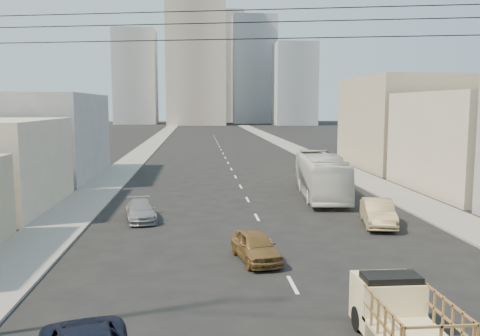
{
  "coord_description": "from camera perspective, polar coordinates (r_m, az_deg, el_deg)",
  "views": [
    {
      "loc": [
        -3.64,
        -10.83,
        6.97
      ],
      "look_at": [
        -1.32,
        16.93,
        3.5
      ],
      "focal_mm": 38.0,
      "sensor_mm": 36.0,
      "label": 1
    }
  ],
  "objects": [
    {
      "name": "sidewalk_left",
      "position": [
        81.52,
        -10.48,
        2.12
      ],
      "size": [
        3.5,
        180.0,
        0.12
      ],
      "primitive_type": "cube",
      "color": "slate",
      "rests_on": "ground"
    },
    {
      "name": "sidewalk_right",
      "position": [
        82.57,
        5.98,
        2.27
      ],
      "size": [
        3.5,
        180.0,
        0.12
      ],
      "primitive_type": "cube",
      "color": "slate",
      "rests_on": "ground"
    },
    {
      "name": "lane_dashes",
      "position": [
        64.31,
        -1.51,
        0.88
      ],
      "size": [
        0.15,
        104.0,
        0.01
      ],
      "color": "silver",
      "rests_on": "ground"
    },
    {
      "name": "flatbed_pickup",
      "position": [
        15.8,
        17.67,
        -15.09
      ],
      "size": [
        1.95,
        4.41,
        1.9
      ],
      "color": "beige",
      "rests_on": "ground"
    },
    {
      "name": "city_bus",
      "position": [
        39.11,
        9.06,
        -0.82
      ],
      "size": [
        3.92,
        12.0,
        3.28
      ],
      "primitive_type": "imported",
      "rotation": [
        0.0,
        0.0,
        -0.1
      ],
      "color": "silver",
      "rests_on": "ground"
    },
    {
      "name": "sedan_brown",
      "position": [
        23.08,
        1.76,
        -8.75
      ],
      "size": [
        2.26,
        4.14,
        1.33
      ],
      "primitive_type": "imported",
      "rotation": [
        0.0,
        0.0,
        0.18
      ],
      "color": "brown",
      "rests_on": "ground"
    },
    {
      "name": "sedan_tan",
      "position": [
        30.57,
        15.25,
        -4.87
      ],
      "size": [
        2.52,
        4.85,
        1.52
      ],
      "primitive_type": "imported",
      "rotation": [
        0.0,
        0.0,
        -0.21
      ],
      "color": "#9B865B",
      "rests_on": "ground"
    },
    {
      "name": "sedan_grey",
      "position": [
        31.44,
        -11.1,
        -4.72
      ],
      "size": [
        2.41,
        4.4,
        1.21
      ],
      "primitive_type": "imported",
      "rotation": [
        0.0,
        0.0,
        0.18
      ],
      "color": "gray",
      "rests_on": "ground"
    },
    {
      "name": "overhead_wires",
      "position": [
        13.01,
        12.0,
        15.77
      ],
      "size": [
        23.01,
        5.02,
        0.72
      ],
      "color": "black",
      "rests_on": "ground"
    },
    {
      "name": "bldg_right_far",
      "position": [
        59.74,
        18.6,
        4.85
      ],
      "size": [
        12.0,
        16.0,
        10.0
      ],
      "primitive_type": "cube",
      "color": "tan",
      "rests_on": "ground"
    },
    {
      "name": "bldg_left_far",
      "position": [
        52.37,
        -22.44,
        3.32
      ],
      "size": [
        12.0,
        16.0,
        8.0
      ],
      "primitive_type": "cube",
      "color": "gray",
      "rests_on": "ground"
    },
    {
      "name": "high_rise_tower",
      "position": [
        182.29,
        -5.02,
        14.34
      ],
      "size": [
        20.0,
        20.0,
        60.0
      ],
      "primitive_type": "cube",
      "color": "tan",
      "rests_on": "ground"
    },
    {
      "name": "midrise_ne",
      "position": [
        197.45,
        1.54,
        10.89
      ],
      "size": [
        16.0,
        16.0,
        40.0
      ],
      "primitive_type": "cube",
      "color": "#93969B",
      "rests_on": "ground"
    },
    {
      "name": "midrise_nw",
      "position": [
        192.39,
        -11.63,
        9.95
      ],
      "size": [
        15.0,
        15.0,
        34.0
      ],
      "primitive_type": "cube",
      "color": "#93969B",
      "rests_on": "ground"
    },
    {
      "name": "midrise_back",
      "position": [
        211.58,
        -2.2,
        11.17
      ],
      "size": [
        18.0,
        18.0,
        44.0
      ],
      "primitive_type": "cube",
      "color": "gray",
      "rests_on": "ground"
    },
    {
      "name": "midrise_east",
      "position": [
        179.15,
        6.12,
        9.32
      ],
      "size": [
        14.0,
        14.0,
        28.0
      ],
      "primitive_type": "cube",
      "color": "#93969B",
      "rests_on": "ground"
    }
  ]
}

